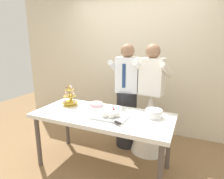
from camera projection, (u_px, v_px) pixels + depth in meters
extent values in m
plane|color=olive|center=(103.00, 166.00, 2.64)|extent=(8.00, 8.00, 0.00)
cube|color=beige|center=(136.00, 55.00, 3.55)|extent=(5.20, 0.10, 2.90)
cube|color=white|center=(102.00, 116.00, 2.46)|extent=(1.80, 0.80, 0.05)
cylinder|color=#564C47|center=(38.00, 141.00, 2.59)|extent=(0.06, 0.06, 0.72)
cylinder|color=#564C47|center=(160.00, 174.00, 1.95)|extent=(0.06, 0.06, 0.72)
cylinder|color=#564C47|center=(67.00, 123.00, 3.16)|extent=(0.06, 0.06, 0.72)
cylinder|color=#564C47|center=(169.00, 144.00, 2.52)|extent=(0.06, 0.06, 0.72)
cylinder|color=gold|center=(70.00, 105.00, 2.79)|extent=(0.17, 0.17, 0.01)
cylinder|color=gold|center=(70.00, 95.00, 2.76)|extent=(0.01, 0.01, 0.31)
cylinder|color=gold|center=(70.00, 102.00, 2.78)|extent=(0.23, 0.23, 0.01)
cylinder|color=#D1B784|center=(74.00, 102.00, 2.73)|extent=(0.04, 0.04, 0.03)
sphere|color=white|center=(74.00, 101.00, 2.73)|extent=(0.04, 0.04, 0.04)
cylinder|color=#D1B784|center=(71.00, 99.00, 2.86)|extent=(0.04, 0.04, 0.03)
sphere|color=beige|center=(71.00, 98.00, 2.86)|extent=(0.04, 0.04, 0.04)
cylinder|color=#D1B784|center=(64.00, 102.00, 2.73)|extent=(0.04, 0.04, 0.03)
sphere|color=#EAB7C6|center=(64.00, 101.00, 2.72)|extent=(0.04, 0.04, 0.04)
cylinder|color=gold|center=(70.00, 96.00, 2.76)|extent=(0.18, 0.18, 0.01)
cylinder|color=#D1B784|center=(74.00, 95.00, 2.74)|extent=(0.04, 0.04, 0.03)
sphere|color=white|center=(73.00, 94.00, 2.73)|extent=(0.04, 0.04, 0.04)
cylinder|color=#D1B784|center=(73.00, 94.00, 2.81)|extent=(0.04, 0.04, 0.03)
sphere|color=#EAB7C6|center=(72.00, 92.00, 2.80)|extent=(0.04, 0.04, 0.04)
cylinder|color=#D1B784|center=(66.00, 94.00, 2.78)|extent=(0.04, 0.04, 0.03)
sphere|color=#EAB7C6|center=(66.00, 93.00, 2.78)|extent=(0.04, 0.04, 0.04)
cylinder|color=#D1B784|center=(67.00, 96.00, 2.70)|extent=(0.04, 0.04, 0.03)
sphere|color=#D6B27A|center=(67.00, 94.00, 2.70)|extent=(0.04, 0.04, 0.04)
cylinder|color=gold|center=(69.00, 90.00, 2.74)|extent=(0.13, 0.13, 0.01)
cylinder|color=#D1B784|center=(71.00, 89.00, 2.72)|extent=(0.04, 0.04, 0.03)
sphere|color=#EAB7C6|center=(71.00, 87.00, 2.71)|extent=(0.04, 0.04, 0.04)
cylinder|color=#D1B784|center=(70.00, 88.00, 2.77)|extent=(0.04, 0.04, 0.03)
sphere|color=white|center=(70.00, 86.00, 2.76)|extent=(0.04, 0.04, 0.04)
cylinder|color=#D1B784|center=(67.00, 89.00, 2.72)|extent=(0.04, 0.04, 0.03)
sphere|color=brown|center=(67.00, 87.00, 2.71)|extent=(0.04, 0.04, 0.04)
cube|color=silver|center=(110.00, 117.00, 2.33)|extent=(0.42, 0.31, 0.02)
sphere|color=white|center=(116.00, 114.00, 2.29)|extent=(0.09, 0.09, 0.09)
sphere|color=white|center=(115.00, 112.00, 2.36)|extent=(0.08, 0.08, 0.08)
sphere|color=white|center=(110.00, 112.00, 2.37)|extent=(0.08, 0.08, 0.08)
sphere|color=white|center=(106.00, 113.00, 2.35)|extent=(0.07, 0.07, 0.07)
sphere|color=white|center=(106.00, 114.00, 2.28)|extent=(0.10, 0.10, 0.10)
sphere|color=white|center=(111.00, 115.00, 2.25)|extent=(0.09, 0.09, 0.09)
sphere|color=white|center=(110.00, 112.00, 2.32)|extent=(0.11, 0.11, 0.11)
sphere|color=#DB474C|center=(109.00, 108.00, 2.34)|extent=(0.02, 0.02, 0.02)
sphere|color=#B21923|center=(113.00, 108.00, 2.34)|extent=(0.02, 0.02, 0.02)
sphere|color=#DB474C|center=(114.00, 109.00, 2.31)|extent=(0.02, 0.02, 0.02)
sphere|color=#B21923|center=(114.00, 109.00, 2.30)|extent=(0.02, 0.02, 0.02)
sphere|color=#2D1938|center=(111.00, 109.00, 2.31)|extent=(0.02, 0.02, 0.02)
sphere|color=#B21923|center=(110.00, 110.00, 2.30)|extent=(0.02, 0.02, 0.02)
sphere|color=#DB474C|center=(111.00, 108.00, 2.33)|extent=(0.02, 0.02, 0.02)
cube|color=silver|center=(109.00, 119.00, 2.22)|extent=(0.22, 0.11, 0.00)
cube|color=black|center=(118.00, 122.00, 2.11)|extent=(0.09, 0.06, 0.02)
cylinder|color=white|center=(153.00, 117.00, 2.34)|extent=(0.21, 0.21, 0.01)
cylinder|color=white|center=(154.00, 116.00, 2.34)|extent=(0.21, 0.21, 0.01)
cylinder|color=white|center=(154.00, 115.00, 2.34)|extent=(0.21, 0.21, 0.01)
cylinder|color=white|center=(154.00, 114.00, 2.33)|extent=(0.21, 0.21, 0.01)
cylinder|color=white|center=(154.00, 113.00, 2.33)|extent=(0.21, 0.21, 0.01)
cylinder|color=white|center=(154.00, 113.00, 2.33)|extent=(0.21, 0.21, 0.01)
cylinder|color=white|center=(154.00, 112.00, 2.33)|extent=(0.21, 0.21, 0.01)
cylinder|color=white|center=(154.00, 111.00, 2.33)|extent=(0.21, 0.21, 0.01)
cylinder|color=white|center=(154.00, 110.00, 2.33)|extent=(0.21, 0.21, 0.01)
cylinder|color=white|center=(96.00, 106.00, 2.75)|extent=(0.24, 0.24, 0.01)
cylinder|color=#EAB7C6|center=(96.00, 104.00, 2.74)|extent=(0.19, 0.19, 0.05)
cylinder|color=#232328|center=(126.00, 119.00, 3.08)|extent=(0.32, 0.32, 0.92)
cube|color=white|center=(127.00, 75.00, 2.91)|extent=(0.37, 0.25, 0.54)
sphere|color=#8C664C|center=(128.00, 51.00, 2.82)|extent=(0.21, 0.21, 0.21)
cylinder|color=white|center=(114.00, 67.00, 2.94)|extent=(0.14, 0.49, 0.28)
cylinder|color=white|center=(139.00, 68.00, 2.84)|extent=(0.14, 0.49, 0.28)
cube|color=navy|center=(124.00, 76.00, 2.82)|extent=(0.05, 0.02, 0.36)
cone|color=white|center=(149.00, 123.00, 2.94)|extent=(0.56, 0.56, 0.92)
cube|color=white|center=(152.00, 77.00, 2.76)|extent=(0.36, 0.24, 0.54)
sphere|color=#997054|center=(153.00, 51.00, 2.67)|extent=(0.21, 0.21, 0.21)
cylinder|color=white|center=(141.00, 68.00, 2.82)|extent=(0.14, 0.49, 0.28)
cylinder|color=white|center=(166.00, 70.00, 2.63)|extent=(0.14, 0.49, 0.28)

